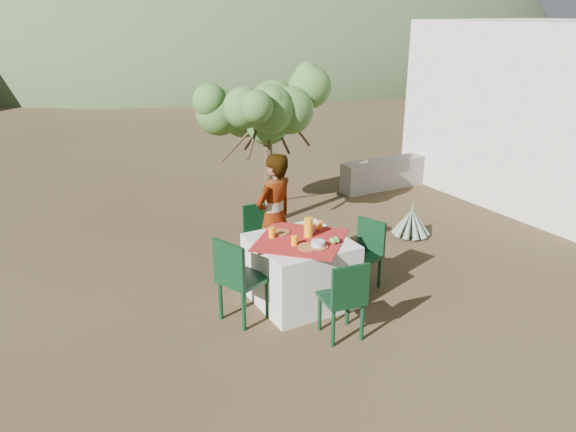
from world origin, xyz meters
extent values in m
plane|color=#332517|center=(0.00, 0.00, 0.00)|extent=(160.00, 160.00, 0.00)
cube|color=silver|center=(-0.36, 0.40, 0.38)|extent=(1.02, 1.02, 0.75)
cube|color=#A91823|center=(-0.36, 0.40, 0.76)|extent=(1.30, 1.30, 0.01)
cylinder|color=black|center=(-0.50, 1.27, 0.20)|extent=(0.04, 0.04, 0.41)
cylinder|color=black|center=(-0.20, 1.26, 0.20)|extent=(0.04, 0.04, 0.41)
cylinder|color=black|center=(-0.49, 1.57, 0.20)|extent=(0.04, 0.04, 0.41)
cylinder|color=black|center=(-0.19, 1.56, 0.20)|extent=(0.04, 0.04, 0.41)
cube|color=black|center=(-0.35, 1.41, 0.41)|extent=(0.39, 0.39, 0.04)
cube|color=black|center=(-0.34, 1.59, 0.62)|extent=(0.38, 0.05, 0.40)
cylinder|color=black|center=(-0.19, -0.31, 0.21)|extent=(0.04, 0.04, 0.43)
cylinder|color=black|center=(-0.51, -0.27, 0.21)|extent=(0.04, 0.04, 0.43)
cylinder|color=black|center=(-0.23, -0.63, 0.21)|extent=(0.04, 0.04, 0.43)
cylinder|color=black|center=(-0.55, -0.59, 0.21)|extent=(0.04, 0.04, 0.43)
cube|color=black|center=(-0.37, -0.45, 0.43)|extent=(0.45, 0.45, 0.04)
cube|color=black|center=(-0.39, -0.63, 0.66)|extent=(0.40, 0.09, 0.42)
cylinder|color=black|center=(-0.87, 0.23, 0.24)|extent=(0.05, 0.05, 0.47)
cylinder|color=black|center=(-0.99, 0.56, 0.24)|extent=(0.05, 0.05, 0.47)
cylinder|color=black|center=(-1.21, 0.11, 0.24)|extent=(0.05, 0.05, 0.47)
cylinder|color=black|center=(-1.33, 0.44, 0.24)|extent=(0.05, 0.05, 0.47)
cube|color=black|center=(-1.10, 0.34, 0.47)|extent=(0.57, 0.57, 0.04)
cube|color=black|center=(-1.29, 0.27, 0.72)|extent=(0.19, 0.43, 0.46)
cylinder|color=black|center=(0.24, 0.40, 0.21)|extent=(0.04, 0.04, 0.41)
cylinder|color=black|center=(0.34, 0.11, 0.21)|extent=(0.04, 0.04, 0.41)
cylinder|color=black|center=(0.53, 0.51, 0.21)|extent=(0.04, 0.04, 0.41)
cylinder|color=black|center=(0.64, 0.21, 0.21)|extent=(0.04, 0.04, 0.41)
cube|color=black|center=(0.44, 0.31, 0.41)|extent=(0.49, 0.49, 0.04)
cube|color=black|center=(0.60, 0.37, 0.63)|extent=(0.17, 0.37, 0.40)
imported|color=#8C6651|center=(-0.33, 1.09, 0.80)|extent=(0.68, 0.55, 1.59)
cylinder|color=#4C3A26|center=(0.45, 2.80, 0.79)|extent=(0.14, 0.14, 1.59)
sphere|color=#386525|center=(0.45, 2.80, 1.59)|extent=(0.68, 0.68, 0.68)
sphere|color=#386525|center=(1.07, 2.80, 1.76)|extent=(0.63, 0.63, 0.63)
sphere|color=#386525|center=(-0.12, 2.92, 1.70)|extent=(0.59, 0.59, 0.59)
sphere|color=#386525|center=(0.56, 3.43, 1.81)|extent=(0.61, 0.61, 0.61)
sphere|color=#386525|center=(0.51, 2.24, 1.64)|extent=(0.54, 0.54, 0.54)
sphere|color=slate|center=(2.07, 1.31, 0.04)|extent=(0.19, 0.19, 0.19)
cone|color=slate|center=(2.07, 1.31, 0.28)|extent=(0.10, 0.10, 0.54)
cone|color=slate|center=(2.19, 1.31, 0.22)|extent=(0.33, 0.12, 0.45)
cone|color=slate|center=(2.17, 1.38, 0.22)|extent=(0.30, 0.23, 0.47)
cone|color=slate|center=(2.11, 1.43, 0.22)|extent=(0.19, 0.32, 0.47)
cone|color=slate|center=(2.04, 1.43, 0.22)|extent=(0.16, 0.32, 0.46)
cone|color=slate|center=(1.97, 1.39, 0.22)|extent=(0.29, 0.25, 0.47)
cone|color=slate|center=(1.95, 1.32, 0.22)|extent=(0.33, 0.12, 0.45)
cone|color=slate|center=(1.97, 1.25, 0.22)|extent=(0.30, 0.23, 0.47)
cone|color=slate|center=(2.03, 1.20, 0.22)|extent=(0.19, 0.32, 0.47)
cone|color=slate|center=(2.10, 1.20, 0.22)|extent=(0.16, 0.32, 0.46)
cone|color=slate|center=(2.16, 1.24, 0.22)|extent=(0.29, 0.25, 0.47)
cube|color=silver|center=(5.60, 1.80, 1.50)|extent=(3.20, 4.20, 3.00)
cube|color=gray|center=(3.60, 3.40, 0.28)|extent=(2.60, 0.35, 0.55)
ellipsoid|color=#2E4929|center=(12.00, 36.00, 0.00)|extent=(48.00, 48.00, 20.00)
ellipsoid|color=slate|center=(28.00, 46.00, 0.00)|extent=(36.00, 36.00, 14.00)
cylinder|color=brown|center=(-0.47, 0.67, 0.77)|extent=(0.22, 0.22, 0.01)
cylinder|color=brown|center=(-0.40, 0.15, 0.77)|extent=(0.24, 0.24, 0.01)
cylinder|color=#FF9C10|center=(-0.62, 0.60, 0.82)|extent=(0.07, 0.07, 0.12)
cylinder|color=#FF9C10|center=(-0.51, 0.29, 0.82)|extent=(0.07, 0.07, 0.11)
cylinder|color=#FF9C10|center=(-0.24, 0.43, 0.87)|extent=(0.10, 0.10, 0.22)
cylinder|color=brown|center=(-0.30, 0.12, 0.77)|extent=(0.23, 0.23, 0.01)
cylinder|color=silver|center=(-0.30, 0.12, 0.80)|extent=(0.15, 0.15, 0.06)
cylinder|color=orange|center=(-0.11, 0.54, 0.81)|extent=(0.06, 0.06, 0.09)
cylinder|color=orange|center=(-0.01, 0.56, 0.81)|extent=(0.06, 0.06, 0.10)
cube|color=silver|center=(-0.18, 0.49, 0.81)|extent=(0.09, 0.07, 0.10)
sphere|color=#509435|center=(-0.11, 0.15, 0.79)|extent=(0.06, 0.06, 0.06)
sphere|color=#509435|center=(-0.05, 0.16, 0.79)|extent=(0.06, 0.06, 0.06)
sphere|color=#509435|center=(-0.06, 0.11, 0.79)|extent=(0.06, 0.06, 0.06)
sphere|color=#509435|center=(-0.11, 0.11, 0.79)|extent=(0.06, 0.06, 0.06)
camera|label=1|loc=(-3.27, -4.62, 3.19)|focal=35.00mm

